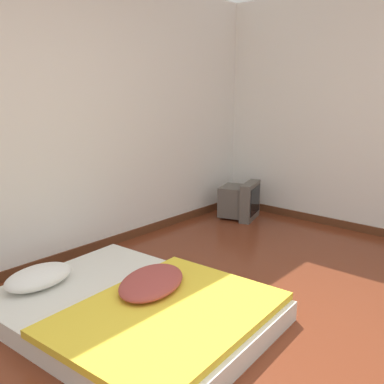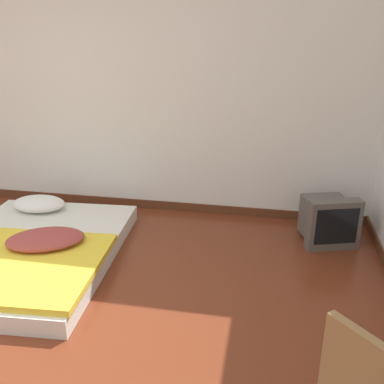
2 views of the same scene
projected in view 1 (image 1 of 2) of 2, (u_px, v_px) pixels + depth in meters
wall_back at (21, 123)px, 3.50m from camera, size 8.25×0.08×2.60m
mattress_bed at (132, 307)px, 2.94m from camera, size 1.52×1.93×0.29m
crt_tv at (240, 201)px, 5.27m from camera, size 0.52×0.52×0.46m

